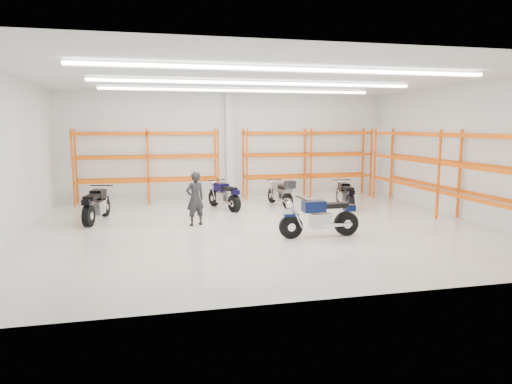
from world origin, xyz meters
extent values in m
plane|color=beige|center=(0.00, 0.00, 0.00)|extent=(14.00, 14.00, 0.00)
cube|color=white|center=(0.00, 6.00, 2.25)|extent=(14.00, 0.02, 4.50)
cube|color=white|center=(0.00, -6.00, 2.25)|extent=(14.00, 0.02, 4.50)
cube|color=white|center=(-7.00, 0.00, 2.25)|extent=(0.02, 12.00, 4.50)
cube|color=white|center=(7.00, 0.00, 2.25)|extent=(0.02, 12.00, 4.50)
cube|color=white|center=(0.00, 0.00, 4.50)|extent=(14.00, 12.00, 0.02)
cube|color=white|center=(0.00, -3.00, 4.40)|extent=(10.00, 0.22, 0.10)
cube|color=white|center=(0.00, 0.50, 4.40)|extent=(10.00, 0.22, 0.10)
cube|color=white|center=(0.00, 3.50, 4.40)|extent=(10.00, 0.22, 0.10)
cylinder|color=black|center=(0.45, -1.56, 0.33)|extent=(0.67, 0.14, 0.66)
cylinder|color=black|center=(2.11, -1.53, 0.34)|extent=(0.69, 0.21, 0.69)
cylinder|color=silver|center=(0.45, -1.56, 0.33)|extent=(0.22, 0.16, 0.22)
cylinder|color=silver|center=(2.11, -1.53, 0.34)|extent=(0.25, 0.23, 0.24)
cube|color=#0C153D|center=(0.45, -1.56, 0.66)|extent=(0.40, 0.17, 0.07)
cube|color=#B7B7BC|center=(1.32, -1.54, 0.46)|extent=(0.58, 0.41, 0.42)
cube|color=#A5A5AA|center=(1.74, -1.54, 0.35)|extent=(0.78, 0.15, 0.09)
cube|color=#0C153D|center=(1.12, -1.55, 0.89)|extent=(0.63, 0.39, 0.31)
cube|color=black|center=(1.74, -1.54, 0.89)|extent=(0.74, 0.34, 0.13)
cube|color=#0C153D|center=(2.20, -1.53, 0.80)|extent=(0.29, 0.25, 0.18)
cylinder|color=black|center=(0.74, -1.55, 1.13)|extent=(0.05, 0.78, 0.04)
sphere|color=silver|center=(0.41, -1.56, 0.95)|extent=(0.21, 0.21, 0.21)
cylinder|color=silver|center=(1.79, -1.71, 0.35)|extent=(0.83, 0.11, 0.10)
cylinder|color=black|center=(-4.86, 2.90, 0.33)|extent=(0.27, 0.67, 0.66)
cylinder|color=black|center=(-5.22, 1.29, 0.34)|extent=(0.34, 0.71, 0.68)
cylinder|color=silver|center=(-4.86, 2.90, 0.33)|extent=(0.20, 0.25, 0.22)
cylinder|color=silver|center=(-5.22, 1.29, 0.34)|extent=(0.27, 0.28, 0.24)
cube|color=black|center=(-4.86, 2.90, 0.66)|extent=(0.25, 0.42, 0.07)
cube|color=#B7B7BC|center=(-5.05, 2.06, 0.46)|extent=(0.51, 0.64, 0.42)
cube|color=#A5A5AA|center=(-5.14, 1.66, 0.35)|extent=(0.29, 0.78, 0.09)
cube|color=black|center=(-5.01, 2.26, 0.88)|extent=(0.50, 0.68, 0.31)
cube|color=black|center=(-5.14, 1.66, 0.88)|extent=(0.48, 0.78, 0.13)
cube|color=black|center=(-5.24, 1.21, 0.79)|extent=(0.30, 0.33, 0.18)
cylinder|color=black|center=(-4.92, 2.62, 1.12)|extent=(0.76, 0.20, 0.04)
sphere|color=silver|center=(-4.85, 2.94, 0.94)|extent=(0.21, 0.21, 0.21)
cylinder|color=silver|center=(-5.32, 1.65, 0.35)|extent=(0.27, 0.82, 0.10)
cylinder|color=black|center=(-0.94, 4.11, 0.31)|extent=(0.34, 0.62, 0.62)
cylinder|color=black|center=(-0.38, 2.68, 0.32)|extent=(0.41, 0.66, 0.64)
cylinder|color=silver|center=(-0.94, 4.11, 0.31)|extent=(0.21, 0.24, 0.21)
cylinder|color=silver|center=(-0.38, 2.68, 0.32)|extent=(0.27, 0.29, 0.23)
cube|color=#0C0939|center=(-0.94, 4.11, 0.62)|extent=(0.28, 0.40, 0.06)
cube|color=#B7B7BC|center=(-0.65, 3.37, 0.43)|extent=(0.54, 0.63, 0.39)
cube|color=#A5A5AA|center=(-0.50, 3.00, 0.33)|extent=(0.38, 0.72, 0.08)
cube|color=#0C0939|center=(-0.71, 3.54, 0.82)|extent=(0.54, 0.66, 0.29)
cube|color=black|center=(-0.50, 3.00, 0.82)|extent=(0.54, 0.75, 0.12)
cube|color=#0C0939|center=(-0.35, 2.60, 0.74)|extent=(0.31, 0.33, 0.16)
cylinder|color=black|center=(-0.84, 3.86, 1.05)|extent=(0.68, 0.30, 0.04)
sphere|color=silver|center=(-0.96, 4.15, 0.89)|extent=(0.20, 0.20, 0.20)
cylinder|color=silver|center=(-0.64, 2.90, 0.33)|extent=(0.37, 0.75, 0.09)
cylinder|color=black|center=(1.49, 4.39, 0.29)|extent=(0.21, 0.58, 0.57)
cylinder|color=black|center=(1.73, 2.97, 0.30)|extent=(0.27, 0.61, 0.59)
cylinder|color=silver|center=(1.49, 4.39, 0.29)|extent=(0.16, 0.21, 0.19)
cylinder|color=silver|center=(1.73, 2.97, 0.30)|extent=(0.22, 0.24, 0.21)
cube|color=gray|center=(1.49, 4.39, 0.57)|extent=(0.20, 0.36, 0.06)
cube|color=#B7B7BC|center=(1.61, 3.65, 0.40)|extent=(0.42, 0.55, 0.36)
cube|color=#A5A5AA|center=(1.68, 3.29, 0.31)|extent=(0.23, 0.68, 0.08)
cube|color=gray|center=(1.58, 3.82, 0.76)|extent=(0.41, 0.58, 0.27)
cube|color=black|center=(1.68, 3.29, 0.76)|extent=(0.39, 0.67, 0.11)
cube|color=gray|center=(1.74, 2.90, 0.69)|extent=(0.25, 0.28, 0.15)
cylinder|color=black|center=(1.53, 4.14, 0.97)|extent=(0.66, 0.15, 0.03)
sphere|color=silver|center=(1.48, 4.42, 0.82)|extent=(0.18, 0.18, 0.18)
cylinder|color=silver|center=(1.53, 3.23, 0.31)|extent=(0.21, 0.72, 0.09)
cube|color=black|center=(1.76, 2.79, 0.94)|extent=(0.38, 0.41, 0.29)
cylinder|color=black|center=(4.01, 3.38, 0.30)|extent=(0.20, 0.61, 0.60)
cylinder|color=black|center=(3.80, 1.91, 0.31)|extent=(0.26, 0.64, 0.62)
cylinder|color=silver|center=(4.01, 3.38, 0.30)|extent=(0.17, 0.22, 0.20)
cylinder|color=silver|center=(3.80, 1.91, 0.31)|extent=(0.23, 0.24, 0.22)
cube|color=black|center=(4.01, 3.38, 0.60)|extent=(0.20, 0.38, 0.06)
cube|color=#B7B7BC|center=(3.90, 2.61, 0.42)|extent=(0.43, 0.56, 0.38)
cube|color=#A5A5AA|center=(3.85, 2.24, 0.32)|extent=(0.22, 0.71, 0.08)
cube|color=black|center=(3.93, 2.79, 0.80)|extent=(0.41, 0.60, 0.28)
cube|color=black|center=(3.85, 2.24, 0.80)|extent=(0.39, 0.69, 0.12)
cube|color=black|center=(3.79, 1.83, 0.72)|extent=(0.25, 0.29, 0.16)
cylinder|color=black|center=(3.98, 3.13, 1.01)|extent=(0.69, 0.13, 0.04)
sphere|color=silver|center=(4.02, 3.42, 0.86)|extent=(0.19, 0.19, 0.19)
cylinder|color=silver|center=(3.69, 2.22, 0.32)|extent=(0.19, 0.75, 0.09)
imported|color=black|center=(-1.96, 0.76, 0.85)|extent=(0.73, 0.61, 1.70)
cube|color=white|center=(0.00, 5.82, 2.25)|extent=(0.32, 0.32, 4.50)
cube|color=orange|center=(-6.20, 5.88, 1.50)|extent=(0.07, 0.07, 3.00)
cube|color=orange|center=(-6.20, 5.08, 1.50)|extent=(0.07, 0.07, 3.00)
cube|color=orange|center=(-3.40, 5.88, 1.50)|extent=(0.07, 0.07, 3.00)
cube|color=orange|center=(-3.40, 5.08, 1.50)|extent=(0.07, 0.07, 3.00)
cube|color=orange|center=(-0.60, 5.88, 1.50)|extent=(0.07, 0.07, 3.00)
cube|color=orange|center=(-0.60, 5.08, 1.50)|extent=(0.07, 0.07, 3.00)
cube|color=orange|center=(-3.40, 5.88, 0.94)|extent=(5.60, 0.07, 0.12)
cube|color=orange|center=(-3.40, 5.08, 0.94)|extent=(5.60, 0.07, 0.12)
cube|color=orange|center=(-3.40, 5.88, 1.88)|extent=(5.60, 0.07, 0.12)
cube|color=orange|center=(-3.40, 5.08, 1.88)|extent=(5.60, 0.07, 0.12)
cube|color=orange|center=(-3.40, 5.88, 2.81)|extent=(5.60, 0.07, 0.12)
cube|color=orange|center=(-3.40, 5.08, 2.81)|extent=(5.60, 0.07, 0.12)
cube|color=orange|center=(0.60, 5.88, 1.50)|extent=(0.07, 0.07, 3.00)
cube|color=orange|center=(0.60, 5.08, 1.50)|extent=(0.07, 0.07, 3.00)
cube|color=orange|center=(3.40, 5.88, 1.50)|extent=(0.07, 0.07, 3.00)
cube|color=orange|center=(3.40, 5.08, 1.50)|extent=(0.07, 0.07, 3.00)
cube|color=orange|center=(6.20, 5.88, 1.50)|extent=(0.07, 0.07, 3.00)
cube|color=orange|center=(6.20, 5.08, 1.50)|extent=(0.07, 0.07, 3.00)
cube|color=orange|center=(3.40, 5.88, 0.94)|extent=(5.60, 0.07, 0.12)
cube|color=orange|center=(3.40, 5.08, 0.94)|extent=(5.60, 0.07, 0.12)
cube|color=orange|center=(3.40, 5.88, 1.88)|extent=(5.60, 0.07, 0.12)
cube|color=orange|center=(3.40, 5.08, 1.88)|extent=(5.60, 0.07, 0.12)
cube|color=orange|center=(3.40, 5.88, 2.81)|extent=(5.60, 0.07, 0.12)
cube|color=orange|center=(3.40, 5.08, 2.81)|extent=(5.60, 0.07, 0.12)
cube|color=orange|center=(6.88, 0.00, 1.50)|extent=(0.07, 0.07, 3.00)
cube|color=orange|center=(6.08, 0.00, 1.50)|extent=(0.07, 0.07, 3.00)
cube|color=orange|center=(6.88, 4.50, 1.50)|extent=(0.07, 0.07, 3.00)
cube|color=orange|center=(6.08, 4.50, 1.50)|extent=(0.07, 0.07, 3.00)
cube|color=orange|center=(6.88, 0.00, 0.94)|extent=(0.07, 9.00, 0.12)
cube|color=orange|center=(6.08, 0.00, 0.94)|extent=(0.07, 9.00, 0.12)
cube|color=orange|center=(6.88, 0.00, 1.88)|extent=(0.07, 9.00, 0.12)
cube|color=orange|center=(6.08, 0.00, 1.88)|extent=(0.07, 9.00, 0.12)
cube|color=orange|center=(6.88, 0.00, 2.81)|extent=(0.07, 9.00, 0.12)
cube|color=orange|center=(6.08, 0.00, 2.81)|extent=(0.07, 9.00, 0.12)
camera|label=1|loc=(-3.25, -13.39, 3.10)|focal=32.00mm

